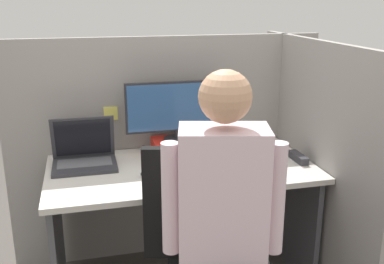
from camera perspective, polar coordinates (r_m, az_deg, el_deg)
cubicle_panel_back at (r=2.84m, az=-3.03°, el=-2.14°), size 1.95×0.05×1.40m
cubicle_panel_right at (r=2.67m, az=14.97°, el=-3.93°), size 0.04×1.37×1.40m
desk at (r=2.54m, az=-1.28°, el=-8.15°), size 1.45×0.73×0.73m
paper_box at (r=2.66m, az=-1.83°, el=-1.83°), size 0.29×0.22×0.09m
monitor at (r=2.60m, az=-1.89°, el=2.98°), size 0.60×0.16×0.35m
laptop at (r=2.54m, az=-13.52°, el=-3.06°), size 0.34×0.26×0.27m
mouse at (r=2.34m, az=-5.74°, el=-5.29°), size 0.07×0.04×0.03m
stapler at (r=2.61m, az=13.35°, el=-3.17°), size 0.05×0.17×0.04m
carrot_toy at (r=2.28m, az=-3.01°, el=-5.76°), size 0.04×0.12×0.04m
person at (r=1.76m, az=4.76°, el=-11.15°), size 0.47×0.45×1.37m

